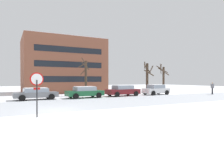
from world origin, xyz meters
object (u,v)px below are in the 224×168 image
object	(u,v)px
parked_car_maroon	(123,90)
pedestrian_crossing	(212,87)
parked_car_green	(85,92)
stop_sign	(37,86)
parked_car_gray	(36,93)
parked_car_white	(156,90)

from	to	relation	value
parked_car_maroon	pedestrian_crossing	world-z (taller)	pedestrian_crossing
parked_car_maroon	pedestrian_crossing	size ratio (longest dim) A/B	2.56
parked_car_green	parked_car_maroon	bearing A→B (deg)	3.17
stop_sign	pedestrian_crossing	size ratio (longest dim) A/B	1.45
parked_car_gray	parked_car_green	distance (m)	5.43
parked_car_white	pedestrian_crossing	bearing A→B (deg)	-23.76
parked_car_gray	pedestrian_crossing	xyz separation A→B (m)	(23.97, -3.61, 0.37)
parked_car_gray	pedestrian_crossing	world-z (taller)	pedestrian_crossing
parked_car_gray	pedestrian_crossing	distance (m)	24.25
parked_car_green	parked_car_white	xyz separation A→B (m)	(10.85, 0.11, 0.04)
parked_car_gray	parked_car_green	world-z (taller)	parked_car_green
parked_car_white	pedestrian_crossing	distance (m)	8.42
parked_car_white	pedestrian_crossing	size ratio (longest dim) A/B	2.24
parked_car_maroon	pedestrian_crossing	bearing A→B (deg)	-15.27
stop_sign	parked_car_green	world-z (taller)	stop_sign
parked_car_green	parked_car_white	bearing A→B (deg)	0.56
parked_car_green	pedestrian_crossing	bearing A→B (deg)	-10.03
stop_sign	pedestrian_crossing	world-z (taller)	stop_sign
parked_car_maroon	parked_car_white	bearing A→B (deg)	-2.04
parked_car_green	pedestrian_crossing	xyz separation A→B (m)	(18.55, -3.28, 0.34)
parked_car_white	parked_car_maroon	bearing A→B (deg)	177.96
stop_sign	parked_car_gray	xyz separation A→B (m)	(1.17, 10.79, -1.13)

